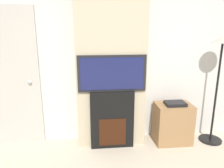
% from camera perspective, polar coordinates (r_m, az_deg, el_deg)
% --- Properties ---
extents(wall_back, '(6.00, 0.06, 2.70)m').
position_cam_1_polar(wall_back, '(3.29, -0.56, 7.84)').
color(wall_back, silver).
rests_on(wall_back, ground_plane).
extents(chimney_breast, '(1.00, 0.28, 2.70)m').
position_cam_1_polar(chimney_breast, '(3.12, -0.27, 7.45)').
color(chimney_breast, '#BCAD8E').
rests_on(chimney_breast, ground_plane).
extents(fireplace, '(0.63, 0.15, 0.87)m').
position_cam_1_polar(fireplace, '(3.24, 0.00, -9.24)').
color(fireplace, black).
rests_on(fireplace, ground_plane).
extents(television, '(0.95, 0.07, 0.51)m').
position_cam_1_polar(television, '(3.02, 0.01, 2.80)').
color(television, black).
rests_on(television, fireplace).
extents(floor_lamp, '(0.34, 0.34, 1.63)m').
position_cam_1_polar(floor_lamp, '(3.53, 26.25, 3.74)').
color(floor_lamp, black).
rests_on(floor_lamp, ground_plane).
extents(media_stand, '(0.54, 0.38, 0.67)m').
position_cam_1_polar(media_stand, '(3.53, 15.58, -9.72)').
color(media_stand, '#997047').
rests_on(media_stand, ground_plane).
extents(entry_door, '(0.91, 0.09, 2.04)m').
position_cam_1_polar(entry_door, '(3.49, -25.60, 1.22)').
color(entry_door, '#BCB7AD').
rests_on(entry_door, ground_plane).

